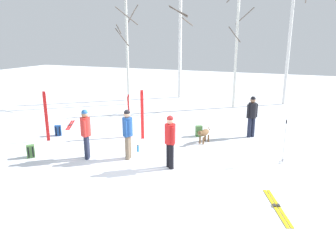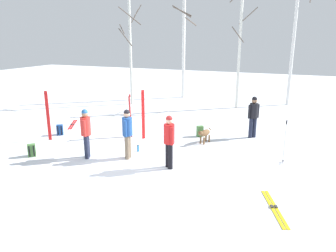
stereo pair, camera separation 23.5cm
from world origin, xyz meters
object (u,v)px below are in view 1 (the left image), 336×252
object	(u,v)px
person_1	(86,131)
birch_tree_3	(290,36)
person_0	(128,131)
backpack_2	(31,151)
ski_pair_lying_1	(277,207)
birch_tree_0	(127,49)
backpack_1	(58,131)
ski_pair_planted_1	(46,117)
person_2	(170,138)
water_bottle_0	(138,148)
birch_tree_1	(180,42)
ski_pair_lying_0	(70,125)
birch_tree_2	(236,49)
person_3	(252,114)
ski_pair_planted_0	(129,116)
backpack_0	(199,131)
ski_poles_0	(285,140)
ski_pair_planted_2	(142,115)
dog	(204,133)

from	to	relation	value
person_1	birch_tree_3	size ratio (longest dim) A/B	0.22
person_0	backpack_2	distance (m)	3.48
ski_pair_lying_1	birch_tree_0	world-z (taller)	birch_tree_0
backpack_1	ski_pair_planted_1	bearing A→B (deg)	-81.66
ski_pair_lying_1	backpack_1	xyz separation A→B (m)	(-9.02, 2.86, 0.20)
person_2	water_bottle_0	xyz separation A→B (m)	(-1.62, 0.95, -0.86)
backpack_2	birch_tree_1	distance (m)	13.22
ski_pair_lying_0	person_0	bearing A→B (deg)	-31.33
water_bottle_0	birch_tree_2	xyz separation A→B (m)	(1.76, 8.97, 3.25)
birch_tree_1	birch_tree_3	xyz separation A→B (m)	(6.77, 0.17, 0.37)
person_3	birch_tree_0	size ratio (longest dim) A/B	0.27
person_3	ski_pair_lying_1	bearing A→B (deg)	-75.86
ski_pair_planted_0	birch_tree_3	world-z (taller)	birch_tree_3
backpack_1	water_bottle_0	distance (m)	4.08
ski_pair_planted_0	backpack_0	distance (m)	2.98
person_1	ski_poles_0	xyz separation A→B (m)	(6.26, 2.09, -0.21)
ski_pair_planted_0	birch_tree_2	world-z (taller)	birch_tree_2
ski_pair_planted_2	birch_tree_2	bearing A→B (deg)	73.07
person_2	birch_tree_0	bearing A→B (deg)	125.53
person_0	dog	distance (m)	3.29
person_2	birch_tree_3	bearing A→B (deg)	76.54
person_3	birch_tree_0	xyz separation A→B (m)	(-7.96, 4.13, 2.33)
ski_pair_planted_1	birch_tree_3	world-z (taller)	birch_tree_3
ski_pair_lying_0	birch_tree_0	xyz separation A→B (m)	(0.22, 5.40, 3.30)
person_2	birch_tree_3	distance (m)	12.69
person_2	birch_tree_0	xyz separation A→B (m)	(-6.03, 8.45, 2.33)
backpack_2	birch_tree_1	size ratio (longest dim) A/B	0.06
dog	birch_tree_3	xyz separation A→B (m)	(2.54, 9.15, 3.68)
ski_pair_lying_0	backpack_2	distance (m)	4.22
person_2	ski_pair_planted_2	world-z (taller)	ski_pair_planted_2
person_3	ski_pair_planted_0	xyz separation A→B (m)	(-4.71, -1.83, -0.10)
person_0	person_2	distance (m)	1.64
ski_pair_planted_0	water_bottle_0	world-z (taller)	ski_pair_planted_0
ski_pair_planted_1	ski_pair_planted_2	xyz separation A→B (m)	(3.41, 1.63, 0.01)
person_3	birch_tree_2	xyz separation A→B (m)	(-1.79, 5.60, 2.39)
water_bottle_0	person_2	bearing A→B (deg)	-30.43
ski_pair_planted_1	birch_tree_0	size ratio (longest dim) A/B	0.32
person_1	birch_tree_1	world-z (taller)	birch_tree_1
ski_pair_planted_1	ski_pair_planted_2	size ratio (longest dim) A/B	0.99
person_0	backpack_0	bearing A→B (deg)	66.00
ski_pair_planted_2	ski_pair_lying_1	distance (m)	6.75
water_bottle_0	birch_tree_3	xyz separation A→B (m)	(4.49, 11.02, 3.94)
birch_tree_1	ski_pair_lying_0	bearing A→B (deg)	-105.00
person_1	backpack_2	distance (m)	2.13
person_3	water_bottle_0	world-z (taller)	person_3
person_2	backpack_2	world-z (taller)	person_2
person_2	backpack_1	size ratio (longest dim) A/B	3.90
ski_pair_planted_0	ski_poles_0	world-z (taller)	ski_pair_planted_0
ski_poles_0	backpack_0	xyz separation A→B (m)	(-3.43, 1.81, -0.56)
backpack_1	birch_tree_1	size ratio (longest dim) A/B	0.06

